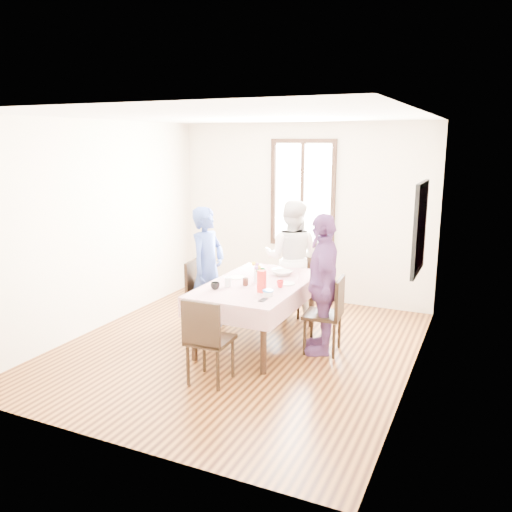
# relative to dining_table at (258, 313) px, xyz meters

# --- Properties ---
(ground) EXTENTS (4.50, 4.50, 0.00)m
(ground) POSITION_rel_dining_table_xyz_m (-0.14, -0.26, -0.38)
(ground) COLOR black
(ground) RESTS_ON ground
(back_wall) EXTENTS (4.00, 0.00, 4.00)m
(back_wall) POSITION_rel_dining_table_xyz_m (-0.14, 1.99, 0.98)
(back_wall) COLOR beige
(back_wall) RESTS_ON ground
(right_wall) EXTENTS (0.00, 4.50, 4.50)m
(right_wall) POSITION_rel_dining_table_xyz_m (1.86, -0.26, 0.98)
(right_wall) COLOR beige
(right_wall) RESTS_ON ground
(window_frame) EXTENTS (1.02, 0.06, 1.62)m
(window_frame) POSITION_rel_dining_table_xyz_m (-0.14, 1.97, 1.27)
(window_frame) COLOR black
(window_frame) RESTS_ON back_wall
(window_pane) EXTENTS (0.90, 0.02, 1.50)m
(window_pane) POSITION_rel_dining_table_xyz_m (-0.14, 1.98, 1.27)
(window_pane) COLOR white
(window_pane) RESTS_ON back_wall
(art_poster) EXTENTS (0.04, 0.76, 0.96)m
(art_poster) POSITION_rel_dining_table_xyz_m (1.84, 0.04, 1.18)
(art_poster) COLOR red
(art_poster) RESTS_ON right_wall
(dining_table) EXTENTS (0.97, 1.71, 0.75)m
(dining_table) POSITION_rel_dining_table_xyz_m (0.00, 0.00, 0.00)
(dining_table) COLOR black
(dining_table) RESTS_ON ground
(tablecloth) EXTENTS (1.09, 1.83, 0.01)m
(tablecloth) POSITION_rel_dining_table_xyz_m (0.00, -0.00, 0.38)
(tablecloth) COLOR #5C0817
(tablecloth) RESTS_ON dining_table
(chair_left) EXTENTS (0.47, 0.47, 0.91)m
(chair_left) POSITION_rel_dining_table_xyz_m (-0.81, 0.16, 0.08)
(chair_left) COLOR black
(chair_left) RESTS_ON ground
(chair_right) EXTENTS (0.46, 0.46, 0.91)m
(chair_right) POSITION_rel_dining_table_xyz_m (0.81, 0.05, 0.08)
(chair_right) COLOR black
(chair_right) RESTS_ON ground
(chair_far) EXTENTS (0.43, 0.43, 0.91)m
(chair_far) POSITION_rel_dining_table_xyz_m (0.00, 1.17, 0.08)
(chair_far) COLOR black
(chair_far) RESTS_ON ground
(chair_near) EXTENTS (0.43, 0.43, 0.91)m
(chair_near) POSITION_rel_dining_table_xyz_m (0.00, -1.17, 0.08)
(chair_near) COLOR black
(chair_near) RESTS_ON ground
(person_left) EXTENTS (0.44, 0.62, 1.62)m
(person_left) POSITION_rel_dining_table_xyz_m (-0.79, 0.16, 0.43)
(person_left) COLOR #2F4385
(person_left) RESTS_ON ground
(person_far) EXTENTS (0.87, 0.71, 1.65)m
(person_far) POSITION_rel_dining_table_xyz_m (0.00, 1.15, 0.45)
(person_far) COLOR silver
(person_far) RESTS_ON ground
(person_right) EXTENTS (0.72, 1.04, 1.64)m
(person_right) POSITION_rel_dining_table_xyz_m (0.79, 0.05, 0.45)
(person_right) COLOR #62376E
(person_right) RESTS_ON ground
(mug_black) EXTENTS (0.12, 0.12, 0.08)m
(mug_black) POSITION_rel_dining_table_xyz_m (-0.32, -0.47, 0.43)
(mug_black) COLOR black
(mug_black) RESTS_ON tablecloth
(mug_flag) EXTENTS (0.12, 0.12, 0.08)m
(mug_flag) POSITION_rel_dining_table_xyz_m (0.33, -0.08, 0.43)
(mug_flag) COLOR red
(mug_flag) RESTS_ON tablecloth
(mug_green) EXTENTS (0.13, 0.13, 0.08)m
(mug_green) POSITION_rel_dining_table_xyz_m (-0.11, 0.35, 0.43)
(mug_green) COLOR #0C7226
(mug_green) RESTS_ON tablecloth
(serving_bowl) EXTENTS (0.31, 0.31, 0.06)m
(serving_bowl) POSITION_rel_dining_table_xyz_m (0.14, 0.44, 0.42)
(serving_bowl) COLOR white
(serving_bowl) RESTS_ON tablecloth
(juice_carton) EXTENTS (0.08, 0.08, 0.25)m
(juice_carton) POSITION_rel_dining_table_xyz_m (0.21, -0.35, 0.51)
(juice_carton) COLOR red
(juice_carton) RESTS_ON tablecloth
(butter_tub) EXTENTS (0.11, 0.11, 0.05)m
(butter_tub) POSITION_rel_dining_table_xyz_m (0.33, -0.45, 0.41)
(butter_tub) COLOR white
(butter_tub) RESTS_ON tablecloth
(jam_jar) EXTENTS (0.07, 0.07, 0.09)m
(jam_jar) POSITION_rel_dining_table_xyz_m (-0.08, -0.18, 0.43)
(jam_jar) COLOR black
(jam_jar) RESTS_ON tablecloth
(drinking_glass) EXTENTS (0.08, 0.08, 0.11)m
(drinking_glass) POSITION_rel_dining_table_xyz_m (-0.24, -0.31, 0.44)
(drinking_glass) COLOR silver
(drinking_glass) RESTS_ON tablecloth
(smartphone) EXTENTS (0.06, 0.13, 0.01)m
(smartphone) POSITION_rel_dining_table_xyz_m (0.35, -0.63, 0.39)
(smartphone) COLOR black
(smartphone) RESTS_ON tablecloth
(flower_vase) EXTENTS (0.06, 0.06, 0.13)m
(flower_vase) POSITION_rel_dining_table_xyz_m (-0.02, 0.02, 0.45)
(flower_vase) COLOR silver
(flower_vase) RESTS_ON tablecloth
(plate_left) EXTENTS (0.20, 0.20, 0.01)m
(plate_left) POSITION_rel_dining_table_xyz_m (-0.33, 0.09, 0.39)
(plate_left) COLOR white
(plate_left) RESTS_ON tablecloth
(plate_right) EXTENTS (0.20, 0.20, 0.01)m
(plate_right) POSITION_rel_dining_table_xyz_m (0.34, 0.09, 0.39)
(plate_right) COLOR white
(plate_right) RESTS_ON tablecloth
(plate_far) EXTENTS (0.20, 0.20, 0.01)m
(plate_far) POSITION_rel_dining_table_xyz_m (-0.01, 0.69, 0.39)
(plate_far) COLOR white
(plate_far) RESTS_ON tablecloth
(butter_lid) EXTENTS (0.12, 0.12, 0.01)m
(butter_lid) POSITION_rel_dining_table_xyz_m (0.33, -0.45, 0.45)
(butter_lid) COLOR blue
(butter_lid) RESTS_ON butter_tub
(flower_bunch) EXTENTS (0.09, 0.09, 0.10)m
(flower_bunch) POSITION_rel_dining_table_xyz_m (-0.02, 0.02, 0.56)
(flower_bunch) COLOR yellow
(flower_bunch) RESTS_ON flower_vase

